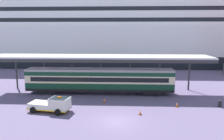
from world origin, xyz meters
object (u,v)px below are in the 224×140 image
(traffic_cone_mid, at_px, (104,100))
(traffic_cone_near, at_px, (177,104))
(service_truck, at_px, (53,104))
(cruise_ship, at_px, (135,25))
(traffic_cone_far, at_px, (140,112))
(quay_bollard, at_px, (220,103))
(train_carriage, at_px, (100,80))

(traffic_cone_mid, bearing_deg, traffic_cone_near, -8.39)
(service_truck, height_order, traffic_cone_near, service_truck)
(cruise_ship, xyz_separation_m, traffic_cone_far, (-1.68, -45.37, -11.72))
(traffic_cone_far, bearing_deg, quay_bollard, 16.71)
(cruise_ship, height_order, service_truck, cruise_ship)
(traffic_cone_near, relative_size, traffic_cone_far, 1.17)
(service_truck, distance_m, traffic_cone_mid, 7.37)
(traffic_cone_near, height_order, traffic_cone_far, traffic_cone_near)
(traffic_cone_near, relative_size, quay_bollard, 0.74)
(traffic_cone_far, bearing_deg, traffic_cone_near, 30.71)
(train_carriage, distance_m, traffic_cone_near, 12.70)
(traffic_cone_mid, distance_m, quay_bollard, 15.68)
(traffic_cone_near, bearing_deg, quay_bollard, 2.13)
(cruise_ship, xyz_separation_m, train_carriage, (-7.55, -36.31, -9.70))
(train_carriage, distance_m, quay_bollard, 17.82)
(traffic_cone_mid, xyz_separation_m, quay_bollard, (15.63, -1.24, 0.20))
(traffic_cone_near, relative_size, traffic_cone_mid, 1.11)
(train_carriage, relative_size, service_truck, 4.30)
(traffic_cone_far, relative_size, quay_bollard, 0.63)
(traffic_cone_far, bearing_deg, traffic_cone_mid, 136.41)
(traffic_cone_near, height_order, quay_bollard, quay_bollard)
(cruise_ship, relative_size, traffic_cone_near, 222.92)
(cruise_ship, distance_m, train_carriage, 38.34)
(traffic_cone_mid, bearing_deg, quay_bollard, -4.55)
(cruise_ship, relative_size, train_carriage, 6.71)
(traffic_cone_near, bearing_deg, traffic_cone_mid, 171.61)
(train_carriage, distance_m, traffic_cone_mid, 5.09)
(cruise_ship, distance_m, traffic_cone_far, 46.89)
(cruise_ship, distance_m, traffic_cone_mid, 42.98)
(service_truck, xyz_separation_m, traffic_cone_far, (10.88, -0.49, -0.69))
(train_carriage, height_order, quay_bollard, train_carriage)
(traffic_cone_near, bearing_deg, cruise_ship, 94.68)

